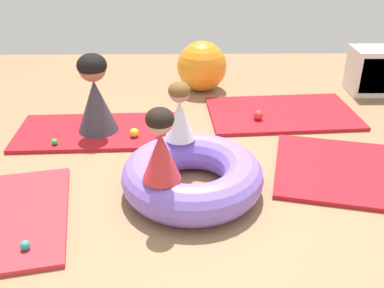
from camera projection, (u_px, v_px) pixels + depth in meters
The scene contains 16 objects.
ground_plane at pixel (209, 194), 3.55m from camera, with size 8.00×8.00×0.00m, color #93704C.
gym_mat_front at pixel (282, 113), 4.94m from camera, with size 1.62×1.00×0.04m, color #B21923.
gym_mat_center_rear at pixel (378, 174), 3.78m from camera, with size 1.75×1.10×0.04m, color #B21923.
gym_mat_far_left at pixel (99, 131), 4.53m from camera, with size 1.67×0.83×0.04m, color #B21923.
inflatable_cushion at pixel (192, 176), 3.50m from camera, with size 1.14×1.14×0.32m, color #8466E0.
child_in_white at pixel (180, 112), 3.62m from camera, with size 0.34×0.34×0.50m.
child_in_red at pixel (161, 146), 3.04m from camera, with size 0.34×0.34×0.55m.
adult_seated at pixel (95, 94), 4.33m from camera, with size 0.58×0.58×0.80m.
play_ball_yellow at pixel (162, 128), 4.43m from camera, with size 0.11×0.11×0.11m, color yellow.
play_ball_green at pixel (54, 142), 4.21m from camera, with size 0.06×0.06×0.06m, color green.
play_ball_teal at pixel (25, 245), 2.90m from camera, with size 0.07×0.07×0.07m, color teal.
play_ball_red at pixel (258, 115), 4.72m from camera, with size 0.11×0.11×0.11m, color red.
play_ball_pink at pixel (159, 135), 4.34m from camera, with size 0.07×0.07×0.07m, color pink.
play_ball_yellow_second at pixel (134, 133), 4.35m from camera, with size 0.09×0.09×0.09m, color yellow.
exercise_ball_large at pixel (202, 66), 5.51m from camera, with size 0.63×0.63×0.63m, color orange.
storage_cube at pixel (369, 71), 5.44m from camera, with size 0.44×0.44×0.56m.
Camera 1 is at (-0.19, -2.94, 2.02)m, focal length 40.97 mm.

